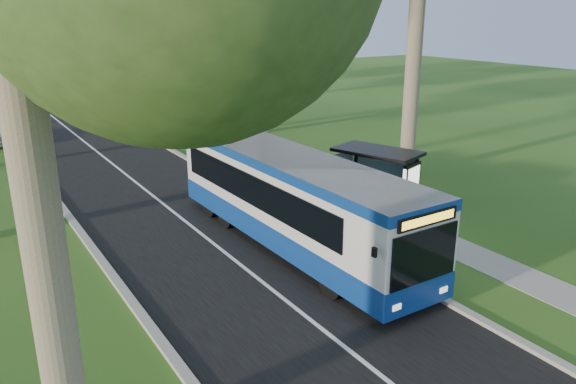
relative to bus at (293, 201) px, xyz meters
name	(u,v)px	position (x,y,z in m)	size (l,w,h in m)	color
ground	(363,257)	(1.35, -1.94, -1.55)	(120.00, 120.00, 0.00)	#264E18
road	(148,192)	(-2.15, 8.06, -1.54)	(7.00, 100.00, 0.02)	black
kerb_east	(222,178)	(1.35, 8.06, -1.49)	(0.25, 100.00, 0.12)	#9E9B93
kerb_west	(61,205)	(-5.65, 8.06, -1.49)	(0.25, 100.00, 0.12)	#9E9B93
centre_line	(148,191)	(-2.15, 8.06, -1.53)	(0.12, 100.00, 0.01)	white
footpath	(279,169)	(4.35, 8.06, -1.54)	(1.50, 100.00, 0.02)	gray
bus	(293,201)	(0.00, 0.00, 0.00)	(2.55, 11.36, 3.00)	silver
bus_stop_sign	(348,196)	(1.95, -0.32, -0.12)	(0.15, 0.31, 2.28)	gray
bus_shelter	(387,173)	(4.08, 0.14, 0.27)	(2.53, 3.38, 2.59)	black
litter_bin	(275,178)	(2.58, 5.43, -1.02)	(0.60, 0.60, 1.06)	black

